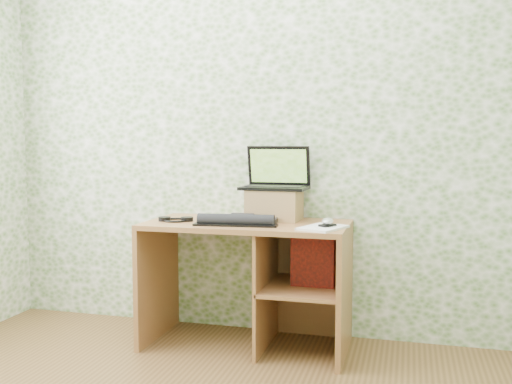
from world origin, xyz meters
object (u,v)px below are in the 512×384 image
(notepad, at_px, (323,228))
(laptop, at_px, (276,179))
(desk, at_px, (261,266))
(keyboard, at_px, (239,220))
(riser, at_px, (275,205))

(notepad, bearing_deg, laptop, 157.55)
(desk, relative_size, keyboard, 2.46)
(laptop, xyz_separation_m, keyboard, (-0.16, -0.28, -0.23))
(laptop, distance_m, notepad, 0.53)
(desk, relative_size, notepad, 4.41)
(riser, distance_m, laptop, 0.16)
(riser, bearing_deg, desk, -116.19)
(laptop, bearing_deg, riser, -89.24)
(riser, xyz_separation_m, notepad, (0.34, -0.28, -0.09))
(laptop, xyz_separation_m, notepad, (0.34, -0.33, -0.24))
(laptop, bearing_deg, keyboard, -118.32)
(desk, height_order, keyboard, keyboard)
(desk, relative_size, laptop, 3.01)
(desk, relative_size, riser, 3.85)
(riser, relative_size, notepad, 1.15)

